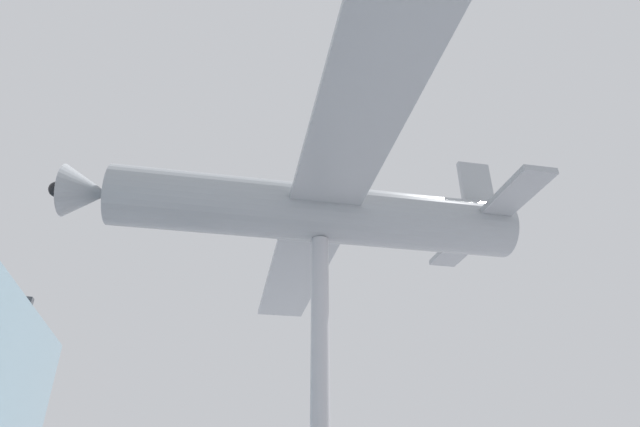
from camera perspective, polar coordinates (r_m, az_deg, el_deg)
name	(u,v)px	position (r m, az deg, el deg)	size (l,w,h in m)	color
support_pylon_central	(320,378)	(13.49, 0.00, -18.32)	(0.50, 0.50, 7.89)	#B7B7BC
suspended_airplane	(314,212)	(15.07, -0.74, 0.12)	(20.78, 13.77, 3.34)	#93999E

